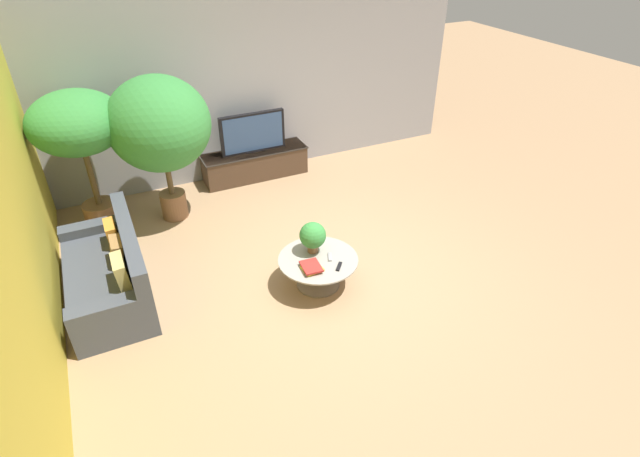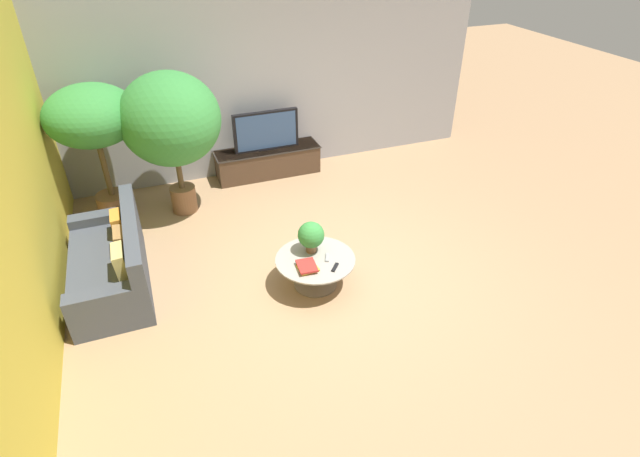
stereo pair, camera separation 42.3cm
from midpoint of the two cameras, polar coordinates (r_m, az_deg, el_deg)
ground_plane at (r=6.29m, az=4.40°, el=-5.07°), size 24.00×24.00×0.00m
back_wall_stone at (r=8.35m, az=-4.88°, el=16.46°), size 7.40×0.12×3.00m
side_wall_left at (r=5.31m, az=-29.76°, el=1.80°), size 0.12×7.40×3.00m
media_console at (r=8.48m, az=-4.54°, el=7.65°), size 1.75×0.50×0.47m
television at (r=8.27m, az=-4.70°, el=11.03°), size 1.07×0.13×0.64m
coffee_table at (r=5.93m, az=1.52°, el=-4.41°), size 0.95×0.95×0.39m
couch_by_wall at (r=6.35m, az=-20.85°, el=-3.87°), size 0.84×1.85×0.84m
potted_palm_tall at (r=7.34m, az=-23.03°, el=11.18°), size 1.21×1.21×1.94m
potted_palm_corner at (r=7.14m, az=-15.06°, el=11.75°), size 1.36×1.36×2.07m
potted_plant_tabletop at (r=5.85m, az=1.04°, el=-0.85°), size 0.32×0.32×0.39m
book_stack at (r=5.68m, az=0.68°, el=-4.46°), size 0.24×0.28×0.05m
remote_black at (r=5.72m, az=3.85°, el=-4.50°), size 0.13×0.15×0.02m
remote_silver at (r=5.86m, az=2.91°, el=-3.37°), size 0.10×0.16×0.02m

